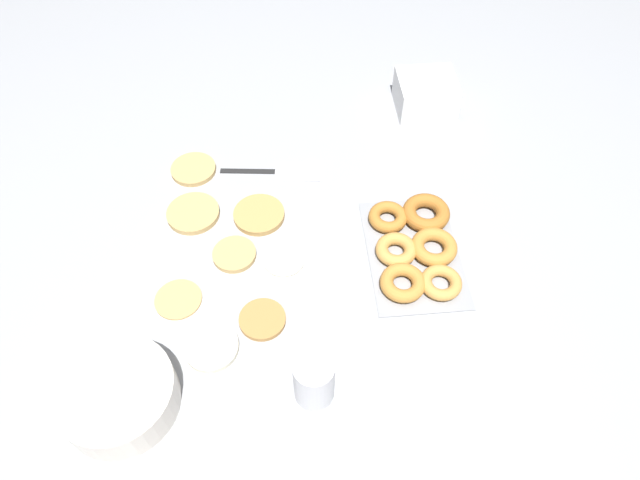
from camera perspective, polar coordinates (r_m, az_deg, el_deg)
ground_plane at (r=1.21m, az=-3.26°, el=-0.52°), size 3.00×3.00×0.00m
pancake_0 at (r=1.20m, az=-8.67°, el=-1.43°), size 0.09×0.09×0.01m
pancake_1 at (r=1.29m, az=-12.67°, el=2.62°), size 0.12×0.12×0.01m
pancake_2 at (r=1.11m, az=-5.89°, el=-7.91°), size 0.09×0.09×0.01m
pancake_3 at (r=1.38m, az=-12.63°, el=6.91°), size 0.10×0.10×0.01m
pancake_4 at (r=1.16m, az=-14.11°, el=-5.72°), size 0.09×0.09×0.01m
pancake_5 at (r=1.19m, az=-3.72°, el=-1.94°), size 0.09×0.09×0.01m
pancake_6 at (r=1.09m, az=-10.90°, el=-10.48°), size 0.10×0.10×0.01m
pancake_7 at (r=1.26m, az=-6.22°, el=2.53°), size 0.11×0.11×0.01m
donut_tray at (r=1.20m, az=9.43°, el=-0.62°), size 0.29×0.19×0.04m
batter_bowl at (r=1.06m, az=-19.62°, el=-14.47°), size 0.20×0.20×0.07m
container_stack at (r=1.52m, az=10.45°, el=14.15°), size 0.13×0.15×0.09m
paper_cup at (r=1.00m, az=-0.74°, el=-13.85°), size 0.07×0.07×0.11m
spatula at (r=1.35m, az=-3.47°, el=6.86°), size 0.07×0.24×0.01m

